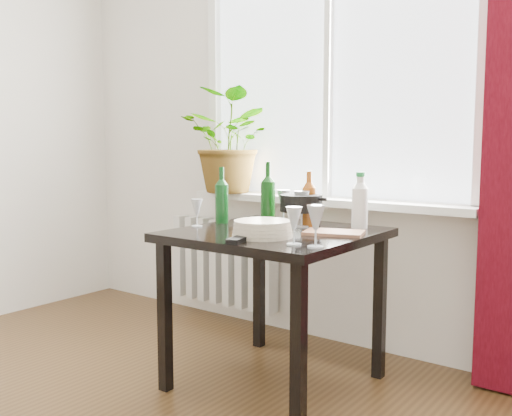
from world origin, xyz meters
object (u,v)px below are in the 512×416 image
Objects in this scene: cutting_board at (334,233)px; cleaning_bottle at (360,200)px; wineglass_back_center at (302,209)px; plate_stack at (263,229)px; table at (275,250)px; tv_remote at (240,239)px; potted_plant at (232,142)px; wineglass_far_right at (316,226)px; fondue_pot at (301,211)px; wine_bottle_right at (268,192)px; wine_bottle_left at (222,195)px; wineglass_front_left at (197,213)px; radiator at (223,262)px; bottle_amber at (309,198)px; wineglass_back_left at (283,206)px; wineglass_front_right at (294,226)px.

cleaning_bottle is at bearing 88.38° from cutting_board.
wineglass_back_center is 0.35m from plate_stack.
tv_remote reaches higher than table.
potted_plant is 1.22m from tv_remote.
wineglass_far_right is 0.73× the size of fondue_pot.
potted_plant is 3.43× the size of tv_remote.
wine_bottle_left is at bearing -145.38° from wine_bottle_right.
fondue_pot is at bearing 76.69° from tv_remote.
potted_plant is at bearing 142.30° from table.
table is 1.02m from potted_plant.
tv_remote is (0.02, -0.49, -0.07)m from fondue_pot.
cutting_board is (0.65, 0.20, -0.06)m from wineglass_front_left.
radiator is 1.28× the size of potted_plant.
wine_bottle_right is 0.38m from wineglass_front_left.
wine_bottle_right is at bearing -171.05° from bottle_amber.
wine_bottle_left is at bearing -157.88° from bottle_amber.
cutting_board is (0.23, -0.09, -0.08)m from wineglass_back_center.
fondue_pot reaches higher than cutting_board.
fondue_pot is 1.29× the size of tv_remote.
fondue_pot is (-0.03, 0.35, 0.04)m from plate_stack.
wineglass_back_left reaches higher than tv_remote.
wine_bottle_left reaches higher than table.
table is 0.44m from wine_bottle_left.
potted_plant reaches higher than wineglass_far_right.
wine_bottle_left is 0.82m from wineglass_far_right.
wineglass_front_right is at bearing -61.18° from wineglass_back_center.
wineglass_back_left reaches higher than wineglass_front_right.
plate_stack reaches higher than cutting_board.
wine_bottle_right is at bearing -114.76° from wineglass_back_left.
potted_plant reaches higher than wineglass_front_right.
plate_stack is 1.13× the size of fondue_pot.
wineglass_front_left is 0.51m from fondue_pot.
plate_stack is 0.33m from cutting_board.
table is 0.25m from wineglass_back_center.
wineglass_back_left is 0.50m from plate_stack.
cutting_board is at bearing 1.46° from wine_bottle_left.
bottle_amber is 1.63× the size of wineglass_back_left.
cleaning_bottle is at bearing 47.96° from table.
cleaning_bottle is 1.04× the size of cutting_board.
bottle_amber is 1.05× the size of plate_stack.
fondue_pot is at bearing -27.57° from radiator.
wineglass_back_left is (0.04, 0.08, -0.07)m from wine_bottle_right.
wineglass_front_right is 0.35m from cutting_board.
fondue_pot is at bearing 135.10° from wineglass_back_center.
wineglass_front_right is (0.65, -0.32, -0.07)m from wine_bottle_left.
plate_stack is at bearing -43.66° from potted_plant.
wineglass_back_center is (0.89, -0.47, 0.45)m from radiator.
wineglass_back_center is at bearing 34.79° from wineglass_front_left.
plate_stack is at bearing -71.73° from table.
cutting_board is at bearing -26.57° from radiator.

